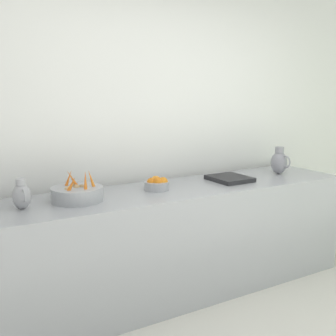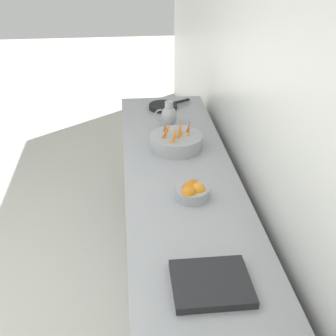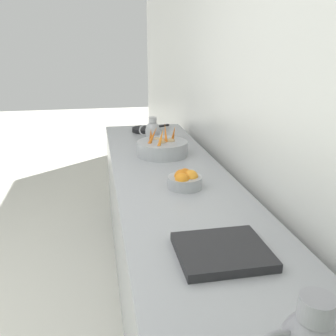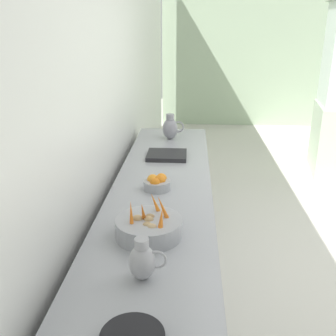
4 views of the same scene
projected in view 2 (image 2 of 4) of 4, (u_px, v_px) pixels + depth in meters
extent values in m
cube|color=white|center=(319.00, 133.00, 1.86)|extent=(0.10, 9.48, 3.00)
cube|color=#9EA0A5|center=(186.00, 260.00, 2.76)|extent=(0.71, 3.37, 0.88)
cylinder|color=#9EA0A5|center=(176.00, 142.00, 3.10)|extent=(0.36, 0.36, 0.10)
torus|color=#9EA0A5|center=(176.00, 147.00, 3.12)|extent=(0.21, 0.21, 0.01)
cone|color=orange|center=(165.00, 127.00, 3.11)|extent=(0.04, 0.08, 0.12)
cone|color=orange|center=(180.00, 128.00, 3.07)|extent=(0.03, 0.10, 0.15)
cone|color=orange|center=(174.00, 135.00, 2.97)|extent=(0.08, 0.07, 0.15)
cone|color=orange|center=(166.00, 132.00, 3.02)|extent=(0.09, 0.06, 0.15)
cone|color=orange|center=(189.00, 127.00, 3.09)|extent=(0.04, 0.08, 0.14)
ellipsoid|color=tan|center=(176.00, 133.00, 3.13)|extent=(0.05, 0.04, 0.04)
ellipsoid|color=tan|center=(176.00, 135.00, 3.08)|extent=(0.05, 0.04, 0.04)
ellipsoid|color=tan|center=(185.00, 135.00, 3.08)|extent=(0.06, 0.05, 0.05)
ellipsoid|color=#9E7F56|center=(177.00, 138.00, 3.05)|extent=(0.05, 0.05, 0.04)
ellipsoid|color=tan|center=(172.00, 132.00, 3.14)|extent=(0.05, 0.04, 0.04)
cylinder|color=#9EA0A5|center=(192.00, 193.00, 2.55)|extent=(0.19, 0.19, 0.06)
sphere|color=orange|center=(198.00, 189.00, 2.53)|extent=(0.08, 0.08, 0.08)
sphere|color=orange|center=(189.00, 189.00, 2.54)|extent=(0.08, 0.08, 0.08)
sphere|color=orange|center=(193.00, 185.00, 2.57)|extent=(0.07, 0.07, 0.07)
sphere|color=orange|center=(189.00, 193.00, 2.50)|extent=(0.08, 0.08, 0.08)
ellipsoid|color=#A3A3A8|center=(169.00, 116.00, 3.41)|extent=(0.12, 0.12, 0.17)
cylinder|color=#A3A3A8|center=(169.00, 104.00, 3.36)|extent=(0.06, 0.06, 0.04)
torus|color=#A3A3A8|center=(160.00, 115.00, 3.40)|extent=(0.09, 0.01, 0.09)
cube|color=#232326|center=(211.00, 283.00, 1.94)|extent=(0.34, 0.30, 0.04)
cylinder|color=black|center=(163.00, 107.00, 3.77)|extent=(0.24, 0.24, 0.03)
cube|color=black|center=(182.00, 101.00, 3.87)|extent=(0.15, 0.09, 0.02)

